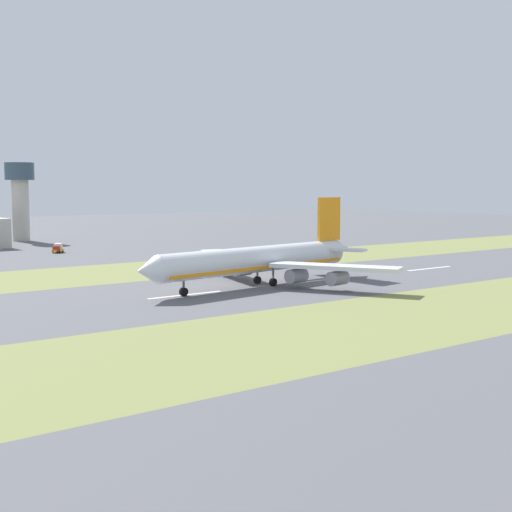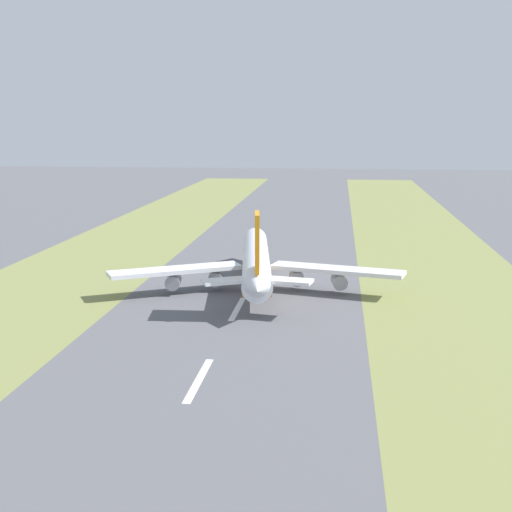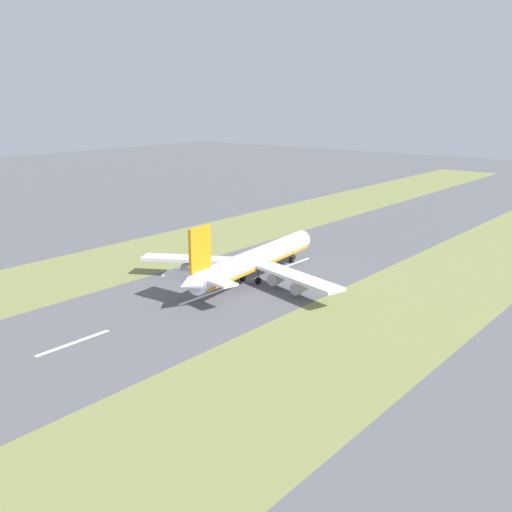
% 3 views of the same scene
% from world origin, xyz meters
% --- Properties ---
extents(ground_plane, '(800.00, 800.00, 0.00)m').
position_xyz_m(ground_plane, '(0.00, 0.00, 0.00)').
color(ground_plane, '#56565B').
extents(grass_median_west, '(40.00, 600.00, 0.01)m').
position_xyz_m(grass_median_west, '(-45.00, 0.00, 0.00)').
color(grass_median_west, olive).
rests_on(grass_median_west, ground).
extents(grass_median_east, '(40.00, 600.00, 0.01)m').
position_xyz_m(grass_median_east, '(45.00, 0.00, 0.00)').
color(grass_median_east, olive).
rests_on(grass_median_east, ground).
extents(centreline_dash_near, '(1.20, 18.00, 0.01)m').
position_xyz_m(centreline_dash_near, '(0.00, -57.77, 0.01)').
color(centreline_dash_near, silver).
rests_on(centreline_dash_near, ground).
extents(centreline_dash_mid, '(1.20, 18.00, 0.01)m').
position_xyz_m(centreline_dash_mid, '(0.00, -17.77, 0.01)').
color(centreline_dash_mid, silver).
rests_on(centreline_dash_mid, ground).
extents(centreline_dash_far, '(1.20, 18.00, 0.01)m').
position_xyz_m(centreline_dash_far, '(0.00, 22.23, 0.01)').
color(centreline_dash_far, silver).
rests_on(centreline_dash_far, ground).
extents(airplane_main_jet, '(63.65, 67.17, 20.20)m').
position_xyz_m(airplane_main_jet, '(1.68, 0.34, 6.02)').
color(airplane_main_jet, silver).
rests_on(airplane_main_jet, ground).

